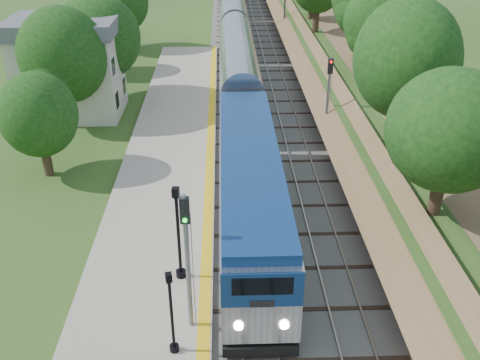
{
  "coord_description": "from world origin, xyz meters",
  "views": [
    {
      "loc": [
        -1.36,
        -13.38,
        17.01
      ],
      "look_at": [
        -0.5,
        12.5,
        2.8
      ],
      "focal_mm": 40.0,
      "sensor_mm": 36.0,
      "label": 1
    }
  ],
  "objects_px": {
    "lamppost_mid": "(172,318)",
    "train": "(231,5)",
    "signal_gantry": "(253,0)",
    "lamppost_far": "(179,239)",
    "signal_platform": "(187,249)",
    "signal_farside": "(328,92)",
    "station_building": "(69,67)"
  },
  "relations": [
    {
      "from": "signal_gantry",
      "to": "lamppost_mid",
      "type": "height_order",
      "value": "signal_gantry"
    },
    {
      "from": "lamppost_far",
      "to": "signal_farside",
      "type": "relative_size",
      "value": 0.76
    },
    {
      "from": "lamppost_far",
      "to": "signal_farside",
      "type": "distance_m",
      "value": 18.6
    },
    {
      "from": "signal_gantry",
      "to": "signal_platform",
      "type": "distance_m",
      "value": 51.3
    },
    {
      "from": "lamppost_far",
      "to": "lamppost_mid",
      "type": "bearing_deg",
      "value": -89.66
    },
    {
      "from": "signal_platform",
      "to": "signal_farside",
      "type": "xyz_separation_m",
      "value": [
        9.1,
        19.06,
        -0.26
      ]
    },
    {
      "from": "train",
      "to": "signal_farside",
      "type": "relative_size",
      "value": 19.6
    },
    {
      "from": "signal_farside",
      "to": "lamppost_mid",
      "type": "bearing_deg",
      "value": -115.33
    },
    {
      "from": "station_building",
      "to": "train",
      "type": "height_order",
      "value": "station_building"
    },
    {
      "from": "train",
      "to": "signal_farside",
      "type": "bearing_deg",
      "value": -81.59
    },
    {
      "from": "lamppost_far",
      "to": "train",
      "type": "bearing_deg",
      "value": 86.49
    },
    {
      "from": "lamppost_mid",
      "to": "lamppost_far",
      "type": "height_order",
      "value": "lamppost_far"
    },
    {
      "from": "station_building",
      "to": "lamppost_far",
      "type": "relative_size",
      "value": 1.74
    },
    {
      "from": "signal_gantry",
      "to": "signal_farside",
      "type": "distance_m",
      "value": 32.18
    },
    {
      "from": "train",
      "to": "lamppost_far",
      "type": "relative_size",
      "value": 25.82
    },
    {
      "from": "station_building",
      "to": "lamppost_mid",
      "type": "height_order",
      "value": "station_building"
    },
    {
      "from": "lamppost_mid",
      "to": "signal_platform",
      "type": "relative_size",
      "value": 0.61
    },
    {
      "from": "station_building",
      "to": "signal_gantry",
      "type": "relative_size",
      "value": 1.02
    },
    {
      "from": "signal_gantry",
      "to": "signal_farside",
      "type": "height_order",
      "value": "signal_farside"
    },
    {
      "from": "station_building",
      "to": "lamppost_mid",
      "type": "xyz_separation_m",
      "value": [
        10.48,
        -27.5,
        -1.94
      ]
    },
    {
      "from": "signal_platform",
      "to": "signal_farside",
      "type": "height_order",
      "value": "signal_platform"
    },
    {
      "from": "signal_gantry",
      "to": "station_building",
      "type": "bearing_deg",
      "value": -123.38
    },
    {
      "from": "lamppost_mid",
      "to": "signal_farside",
      "type": "bearing_deg",
      "value": 64.67
    },
    {
      "from": "signal_gantry",
      "to": "train",
      "type": "height_order",
      "value": "signal_gantry"
    },
    {
      "from": "lamppost_mid",
      "to": "lamppost_far",
      "type": "bearing_deg",
      "value": 90.34
    },
    {
      "from": "train",
      "to": "lamppost_far",
      "type": "xyz_separation_m",
      "value": [
        -3.54,
        -57.73,
        0.2
      ]
    },
    {
      "from": "station_building",
      "to": "signal_gantry",
      "type": "xyz_separation_m",
      "value": [
        16.47,
        24.99,
        0.73
      ]
    },
    {
      "from": "signal_farside",
      "to": "signal_platform",
      "type": "bearing_deg",
      "value": -115.52
    },
    {
      "from": "lamppost_mid",
      "to": "train",
      "type": "bearing_deg",
      "value": 86.78
    },
    {
      "from": "signal_gantry",
      "to": "train",
      "type": "xyz_separation_m",
      "value": [
        -2.47,
        10.0,
        -2.43
      ]
    },
    {
      "from": "train",
      "to": "lamppost_mid",
      "type": "distance_m",
      "value": 62.59
    },
    {
      "from": "signal_gantry",
      "to": "signal_platform",
      "type": "height_order",
      "value": "signal_platform"
    }
  ]
}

